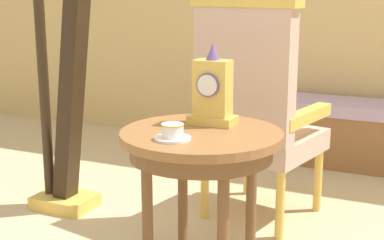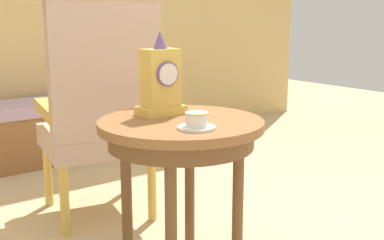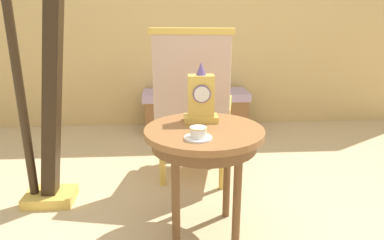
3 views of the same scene
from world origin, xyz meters
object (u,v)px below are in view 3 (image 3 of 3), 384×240
Objects in this scene: teacup_left at (198,134)px; harp at (43,100)px; window_bench at (196,111)px; mantel_clock at (201,98)px; armchair at (194,105)px; side_table at (204,143)px.

harp is (-0.92, 0.57, 0.05)m from teacup_left.
teacup_left is 2.08m from window_bench.
mantel_clock is at bearing -93.41° from window_bench.
window_bench is (0.10, 1.19, -0.37)m from armchair.
side_table is at bearing -86.74° from mantel_clock.
mantel_clock is 0.29× the size of armchair.
armchair is 1.02× the size of window_bench.
teacup_left is 0.08× the size of harp.
side_table reaches higher than window_bench.
teacup_left is 0.84m from armchair.
window_bench is at bearing 87.04° from side_table.
side_table is 1.90m from window_bench.
armchair is 1.25m from window_bench.
mantel_clock is 1.82m from window_bench.
teacup_left is at bearing -94.02° from window_bench.
armchair is 1.01m from harp.
window_bench is at bearing 86.59° from mantel_clock.
harp reaches higher than armchair.
side_table is 0.57× the size of window_bench.
teacup_left is (-0.05, -0.16, 0.11)m from side_table.
armchair is (0.00, 0.55, -0.18)m from mantel_clock.
harp is (-0.97, 0.41, 0.16)m from side_table.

